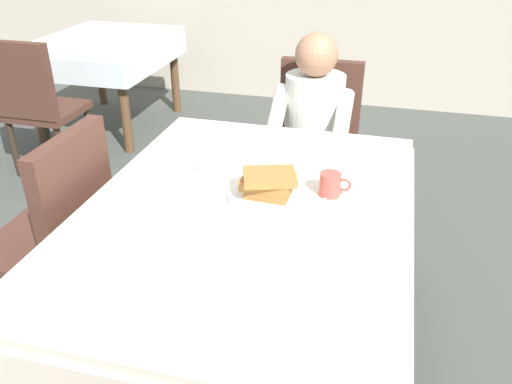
{
  "coord_description": "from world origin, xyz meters",
  "views": [
    {
      "loc": [
        0.43,
        -1.5,
        1.65
      ],
      "look_at": [
        0.03,
        0.02,
        0.79
      ],
      "focal_mm": 36.94,
      "sensor_mm": 36.0,
      "label": 1
    }
  ],
  "objects_px": {
    "chair_left_side": "(59,228)",
    "cup_coffee": "(331,184)",
    "spoon_near_edge": "(236,247)",
    "syrup_pitcher": "(204,165)",
    "plate_breakfast": "(268,197)",
    "breakfast_stack": "(269,182)",
    "dining_table_main": "(246,229)",
    "fork_left_of_plate": "(215,194)",
    "knife_right_of_plate": "(320,208)",
    "background_table_far": "(106,52)",
    "background_chair_empty": "(35,101)",
    "diner_person": "(312,124)",
    "chair_diner": "(316,137)"
  },
  "relations": [
    {
      "from": "chair_left_side",
      "to": "cup_coffee",
      "type": "relative_size",
      "value": 8.23
    },
    {
      "from": "chair_left_side",
      "to": "spoon_near_edge",
      "type": "distance_m",
      "value": 0.87
    },
    {
      "from": "chair_left_side",
      "to": "syrup_pitcher",
      "type": "relative_size",
      "value": 11.62
    },
    {
      "from": "plate_breakfast",
      "to": "cup_coffee",
      "type": "distance_m",
      "value": 0.23
    },
    {
      "from": "chair_left_side",
      "to": "breakfast_stack",
      "type": "bearing_deg",
      "value": -85.08
    },
    {
      "from": "dining_table_main",
      "to": "spoon_near_edge",
      "type": "xyz_separation_m",
      "value": [
        0.04,
        -0.25,
        0.09
      ]
    },
    {
      "from": "dining_table_main",
      "to": "fork_left_of_plate",
      "type": "relative_size",
      "value": 8.47
    },
    {
      "from": "syrup_pitcher",
      "to": "dining_table_main",
      "type": "bearing_deg",
      "value": -41.33
    },
    {
      "from": "dining_table_main",
      "to": "knife_right_of_plate",
      "type": "distance_m",
      "value": 0.27
    },
    {
      "from": "spoon_near_edge",
      "to": "background_table_far",
      "type": "distance_m",
      "value": 3.11
    },
    {
      "from": "plate_breakfast",
      "to": "spoon_near_edge",
      "type": "bearing_deg",
      "value": -93.71
    },
    {
      "from": "syrup_pitcher",
      "to": "background_chair_empty",
      "type": "xyz_separation_m",
      "value": [
        -1.58,
        1.12,
        -0.25
      ]
    },
    {
      "from": "knife_right_of_plate",
      "to": "background_chair_empty",
      "type": "distance_m",
      "value": 2.42
    },
    {
      "from": "diner_person",
      "to": "fork_left_of_plate",
      "type": "height_order",
      "value": "diner_person"
    },
    {
      "from": "syrup_pitcher",
      "to": "spoon_near_edge",
      "type": "distance_m",
      "value": 0.51
    },
    {
      "from": "chair_diner",
      "to": "diner_person",
      "type": "relative_size",
      "value": 0.83
    },
    {
      "from": "chair_left_side",
      "to": "cup_coffee",
      "type": "xyz_separation_m",
      "value": [
        1.04,
        0.16,
        0.25
      ]
    },
    {
      "from": "cup_coffee",
      "to": "fork_left_of_plate",
      "type": "distance_m",
      "value": 0.41
    },
    {
      "from": "chair_diner",
      "to": "syrup_pitcher",
      "type": "xyz_separation_m",
      "value": [
        -0.29,
        -0.97,
        0.25
      ]
    },
    {
      "from": "background_chair_empty",
      "to": "chair_left_side",
      "type": "bearing_deg",
      "value": -51.89
    },
    {
      "from": "fork_left_of_plate",
      "to": "diner_person",
      "type": "bearing_deg",
      "value": -15.82
    },
    {
      "from": "fork_left_of_plate",
      "to": "knife_right_of_plate",
      "type": "bearing_deg",
      "value": -94.3
    },
    {
      "from": "cup_coffee",
      "to": "background_table_far",
      "type": "relative_size",
      "value": 0.1
    },
    {
      "from": "breakfast_stack",
      "to": "background_chair_empty",
      "type": "bearing_deg",
      "value": 146.29
    },
    {
      "from": "fork_left_of_plate",
      "to": "spoon_near_edge",
      "type": "bearing_deg",
      "value": -154.63
    },
    {
      "from": "dining_table_main",
      "to": "diner_person",
      "type": "distance_m",
      "value": 1.02
    },
    {
      "from": "cup_coffee",
      "to": "background_table_far",
      "type": "height_order",
      "value": "cup_coffee"
    },
    {
      "from": "diner_person",
      "to": "breakfast_stack",
      "type": "xyz_separation_m",
      "value": [
        -0.0,
        -0.94,
        0.14
      ]
    },
    {
      "from": "cup_coffee",
      "to": "background_chair_empty",
      "type": "bearing_deg",
      "value": 150.75
    },
    {
      "from": "spoon_near_edge",
      "to": "background_chair_empty",
      "type": "relative_size",
      "value": 0.16
    },
    {
      "from": "spoon_near_edge",
      "to": "cup_coffee",
      "type": "bearing_deg",
      "value": 46.42
    },
    {
      "from": "chair_diner",
      "to": "background_table_far",
      "type": "height_order",
      "value": "chair_diner"
    },
    {
      "from": "dining_table_main",
      "to": "chair_left_side",
      "type": "bearing_deg",
      "value": 180.0
    },
    {
      "from": "plate_breakfast",
      "to": "background_chair_empty",
      "type": "height_order",
      "value": "background_chair_empty"
    },
    {
      "from": "diner_person",
      "to": "knife_right_of_plate",
      "type": "height_order",
      "value": "diner_person"
    },
    {
      "from": "plate_breakfast",
      "to": "spoon_near_edge",
      "type": "distance_m",
      "value": 0.32
    },
    {
      "from": "background_chair_empty",
      "to": "knife_right_of_plate",
      "type": "bearing_deg",
      "value": -31.64
    },
    {
      "from": "diner_person",
      "to": "knife_right_of_plate",
      "type": "relative_size",
      "value": 5.6
    },
    {
      "from": "diner_person",
      "to": "chair_diner",
      "type": "bearing_deg",
      "value": -90.0
    },
    {
      "from": "diner_person",
      "to": "cup_coffee",
      "type": "xyz_separation_m",
      "value": [
        0.2,
        -0.86,
        0.11
      ]
    },
    {
      "from": "syrup_pitcher",
      "to": "knife_right_of_plate",
      "type": "height_order",
      "value": "syrup_pitcher"
    },
    {
      "from": "cup_coffee",
      "to": "spoon_near_edge",
      "type": "xyz_separation_m",
      "value": [
        -0.23,
        -0.4,
        -0.04
      ]
    },
    {
      "from": "breakfast_stack",
      "to": "knife_right_of_plate",
      "type": "xyz_separation_m",
      "value": [
        0.19,
        -0.02,
        -0.06
      ]
    },
    {
      "from": "dining_table_main",
      "to": "chair_left_side",
      "type": "height_order",
      "value": "chair_left_side"
    },
    {
      "from": "syrup_pitcher",
      "to": "knife_right_of_plate",
      "type": "bearing_deg",
      "value": -17.1
    },
    {
      "from": "syrup_pitcher",
      "to": "diner_person",
      "type": "bearing_deg",
      "value": 70.61
    },
    {
      "from": "knife_right_of_plate",
      "to": "background_chair_empty",
      "type": "xyz_separation_m",
      "value": [
        -2.05,
        1.26,
        -0.21
      ]
    },
    {
      "from": "breakfast_stack",
      "to": "spoon_near_edge",
      "type": "height_order",
      "value": "breakfast_stack"
    },
    {
      "from": "background_table_far",
      "to": "cup_coffee",
      "type": "bearing_deg",
      "value": -45.55
    },
    {
      "from": "chair_left_side",
      "to": "background_table_far",
      "type": "distance_m",
      "value": 2.49
    }
  ]
}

